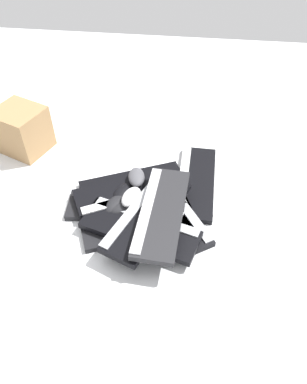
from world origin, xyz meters
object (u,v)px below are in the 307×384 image
at_px(keyboard_0, 139,223).
at_px(keyboard_4, 123,206).
at_px(mouse_0, 171,207).
at_px(mouse_5, 123,192).
at_px(keyboard_5, 140,229).
at_px(keyboard_6, 130,191).
at_px(mouse_1, 123,208).
at_px(keyboard_8, 161,212).
at_px(mouse_4, 116,204).
at_px(keyboard_1, 170,210).
at_px(keyboard_7, 147,215).
at_px(keyboard_2, 196,182).
at_px(keyboard_3, 133,185).
at_px(mouse_2, 131,197).
at_px(mouse_3, 137,177).
at_px(cardboard_box, 22,130).

bearing_deg(keyboard_0, keyboard_4, -135.69).
xyz_separation_m(mouse_0, mouse_5, (-0.06, -0.20, 0.00)).
distance_m(keyboard_4, mouse_5, 0.05).
bearing_deg(keyboard_5, keyboard_4, -145.02).
xyz_separation_m(keyboard_6, mouse_1, (0.10, -0.01, 0.01)).
xyz_separation_m(keyboard_4, keyboard_6, (-0.06, 0.02, 0.03)).
bearing_deg(keyboard_8, mouse_4, -109.65).
height_order(keyboard_1, keyboard_7, keyboard_7).
height_order(keyboard_2, keyboard_8, keyboard_8).
xyz_separation_m(keyboard_8, mouse_1, (-0.05, -0.15, -0.05)).
height_order(keyboard_3, keyboard_5, keyboard_5).
distance_m(mouse_2, mouse_4, 0.07).
bearing_deg(keyboard_1, mouse_5, -101.84).
distance_m(mouse_0, mouse_4, 0.22).
bearing_deg(keyboard_4, keyboard_8, 60.83).
relative_size(keyboard_1, keyboard_7, 0.97).
height_order(keyboard_1, mouse_3, mouse_3).
xyz_separation_m(keyboard_0, mouse_4, (-0.05, -0.10, 0.04)).
relative_size(keyboard_4, cardboard_box, 2.17).
relative_size(keyboard_1, mouse_3, 4.10).
height_order(keyboard_8, mouse_4, keyboard_8).
height_order(mouse_2, mouse_4, mouse_2).
distance_m(mouse_4, mouse_5, 0.07).
height_order(keyboard_3, mouse_5, mouse_5).
bearing_deg(keyboard_2, keyboard_0, -39.09).
distance_m(keyboard_2, keyboard_6, 0.29).
height_order(keyboard_2, keyboard_3, same).
distance_m(keyboard_5, keyboard_7, 0.06).
relative_size(keyboard_8, mouse_0, 4.08).
height_order(keyboard_3, mouse_1, mouse_1).
bearing_deg(mouse_3, keyboard_1, 43.82).
relative_size(keyboard_4, keyboard_8, 1.00).
distance_m(keyboard_2, mouse_1, 0.35).
bearing_deg(cardboard_box, keyboard_5, 53.10).
relative_size(keyboard_7, mouse_4, 4.22).
bearing_deg(keyboard_1, keyboard_3, -126.84).
bearing_deg(mouse_4, keyboard_3, 11.48).
xyz_separation_m(keyboard_0, mouse_1, (-0.04, -0.07, 0.04)).
relative_size(keyboard_6, mouse_2, 4.18).
distance_m(mouse_1, mouse_4, 0.04).
bearing_deg(keyboard_5, keyboard_1, 142.78).
relative_size(keyboard_7, mouse_5, 4.22).
height_order(keyboard_2, mouse_1, mouse_1).
distance_m(keyboard_2, mouse_4, 0.37).
bearing_deg(mouse_2, keyboard_6, -148.01).
xyz_separation_m(keyboard_3, keyboard_8, (0.22, 0.14, 0.09)).
bearing_deg(mouse_1, cardboard_box, -67.09).
bearing_deg(mouse_3, keyboard_3, -147.45).
xyz_separation_m(keyboard_6, mouse_5, (0.02, -0.02, 0.01)).
height_order(keyboard_0, mouse_2, mouse_2).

